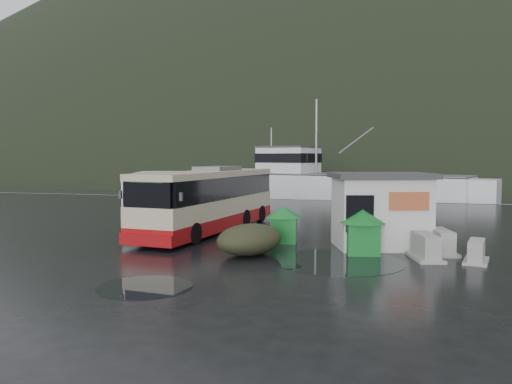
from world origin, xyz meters
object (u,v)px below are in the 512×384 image
(waste_bin_left, at_px, (362,254))
(waste_bin_right, at_px, (284,242))
(dome_tent, at_px, (250,255))
(white_van, at_px, (157,230))
(jersey_barrier_c, at_px, (441,254))
(jersey_barrier_b, at_px, (476,262))
(coach_bus, at_px, (210,231))
(jersey_barrier_a, at_px, (425,259))
(fishing_trawler, at_px, (345,195))
(ticket_kiosk, at_px, (380,247))

(waste_bin_left, height_order, waste_bin_right, waste_bin_left)
(dome_tent, bearing_deg, white_van, 142.30)
(white_van, xyz_separation_m, jersey_barrier_c, (12.66, -2.59, 0.00))
(waste_bin_left, distance_m, jersey_barrier_b, 3.76)
(coach_bus, xyz_separation_m, jersey_barrier_c, (10.04, -2.88, 0.00))
(waste_bin_left, bearing_deg, waste_bin_right, 152.93)
(jersey_barrier_a, bearing_deg, fishing_trawler, 100.94)
(waste_bin_right, xyz_separation_m, dome_tent, (-0.60, -2.88, 0.00))
(white_van, xyz_separation_m, waste_bin_left, (9.92, -3.47, 0.00))
(ticket_kiosk, height_order, jersey_barrier_b, ticket_kiosk)
(coach_bus, xyz_separation_m, fishing_trawler, (3.79, 25.11, 0.00))
(white_van, xyz_separation_m, dome_tent, (6.05, -4.67, 0.00))
(white_van, distance_m, jersey_barrier_a, 12.65)
(ticket_kiosk, bearing_deg, white_van, 151.95)
(jersey_barrier_c, bearing_deg, ticket_kiosk, 161.43)
(white_van, height_order, jersey_barrier_a, white_van)
(fishing_trawler, bearing_deg, coach_bus, -82.30)
(ticket_kiosk, height_order, fishing_trawler, fishing_trawler)
(jersey_barrier_b, distance_m, jersey_barrier_c, 1.61)
(waste_bin_left, height_order, jersey_barrier_c, waste_bin_left)
(ticket_kiosk, bearing_deg, waste_bin_right, 161.02)
(waste_bin_left, bearing_deg, fishing_trawler, 96.92)
(waste_bin_left, xyz_separation_m, waste_bin_right, (-3.28, 1.67, 0.00))
(waste_bin_left, xyz_separation_m, dome_tent, (-3.87, -1.21, 0.00))
(white_van, relative_size, jersey_barrier_a, 3.80)
(jersey_barrier_a, distance_m, jersey_barrier_c, 1.36)
(fishing_trawler, bearing_deg, ticket_kiosk, -65.22)
(waste_bin_right, bearing_deg, white_van, 164.91)
(jersey_barrier_b, bearing_deg, jersey_barrier_a, 178.39)
(waste_bin_left, relative_size, waste_bin_right, 1.09)
(white_van, height_order, waste_bin_right, white_van)
(dome_tent, height_order, jersey_barrier_a, dome_tent)
(waste_bin_left, relative_size, ticket_kiosk, 0.44)
(jersey_barrier_a, relative_size, fishing_trawler, 0.07)
(jersey_barrier_a, bearing_deg, white_van, 162.47)
(jersey_barrier_b, relative_size, jersey_barrier_c, 0.85)
(coach_bus, xyz_separation_m, dome_tent, (3.43, -4.97, 0.00))
(coach_bus, height_order, white_van, coach_bus)
(waste_bin_right, height_order, dome_tent, waste_bin_right)
(coach_bus, bearing_deg, ticket_kiosk, -10.12)
(white_van, distance_m, dome_tent, 7.64)
(waste_bin_right, bearing_deg, jersey_barrier_a, -20.45)
(waste_bin_left, height_order, ticket_kiosk, ticket_kiosk)
(jersey_barrier_b, bearing_deg, white_van, 164.24)
(jersey_barrier_b, distance_m, fishing_trawler, 30.15)
(ticket_kiosk, bearing_deg, jersey_barrier_c, -36.58)
(waste_bin_left, bearing_deg, white_van, 160.75)
(white_van, height_order, ticket_kiosk, ticket_kiosk)
(jersey_barrier_c, bearing_deg, waste_bin_left, -162.25)
(waste_bin_left, relative_size, jersey_barrier_b, 1.10)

